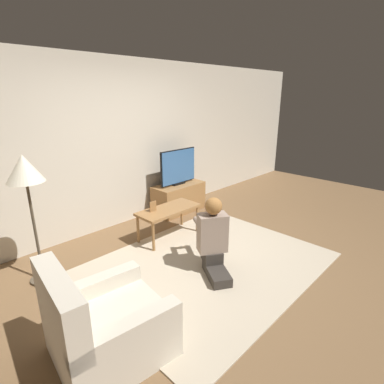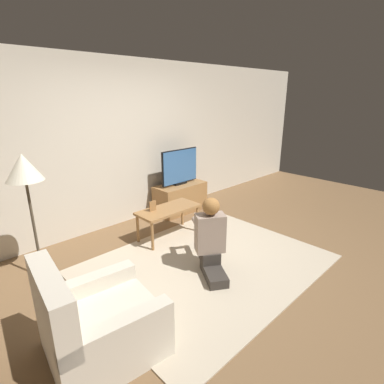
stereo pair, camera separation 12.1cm
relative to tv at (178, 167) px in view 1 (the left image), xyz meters
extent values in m
plane|color=brown|center=(-0.99, -1.60, -0.83)|extent=(10.00, 10.00, 0.00)
cube|color=beige|center=(-0.99, 0.33, 0.47)|extent=(10.00, 0.06, 2.60)
cube|color=#BCAD93|center=(-0.99, -1.60, -0.83)|extent=(2.85, 2.25, 0.02)
cube|color=olive|center=(0.00, 0.00, -0.58)|extent=(0.95, 0.45, 0.51)
cube|color=black|center=(0.00, 0.00, -0.30)|extent=(0.27, 0.08, 0.04)
cube|color=black|center=(0.00, 0.00, 0.01)|extent=(0.79, 0.03, 0.61)
cube|color=#38669E|center=(0.00, 0.00, 0.01)|extent=(0.76, 0.04, 0.58)
cube|color=olive|center=(-0.84, -0.68, -0.39)|extent=(0.95, 0.43, 0.04)
cylinder|color=olive|center=(-1.27, -0.85, -0.62)|extent=(0.04, 0.04, 0.43)
cylinder|color=olive|center=(-0.41, -0.85, -0.62)|extent=(0.04, 0.04, 0.43)
cylinder|color=olive|center=(-1.27, -0.50, -0.62)|extent=(0.04, 0.04, 0.43)
cylinder|color=olive|center=(-0.41, -0.50, -0.62)|extent=(0.04, 0.04, 0.43)
cylinder|color=#4C4233|center=(-2.59, -0.45, -0.82)|extent=(0.28, 0.28, 0.03)
cylinder|color=#4C4233|center=(-2.59, -0.45, -0.10)|extent=(0.03, 0.03, 1.40)
cone|color=#EFE5C6|center=(-2.59, -0.45, 0.50)|extent=(0.38, 0.38, 0.29)
cube|color=beige|center=(-2.57, -1.92, -0.64)|extent=(0.95, 0.90, 0.38)
cube|color=beige|center=(-2.92, -1.88, -0.21)|extent=(0.26, 0.81, 0.49)
cube|color=beige|center=(-2.61, -2.25, -0.57)|extent=(0.87, 0.24, 0.52)
cube|color=beige|center=(-2.53, -1.59, -0.57)|extent=(0.87, 0.24, 0.52)
cube|color=#332D28|center=(-1.16, -1.87, -0.76)|extent=(0.44, 0.53, 0.11)
cube|color=#332D28|center=(-1.06, -1.71, -0.64)|extent=(0.31, 0.32, 0.14)
cube|color=gray|center=(-1.06, -1.71, -0.34)|extent=(0.39, 0.35, 0.46)
sphere|color=tan|center=(-1.06, -1.71, -0.01)|extent=(0.20, 0.20, 0.20)
sphere|color=#9E6B38|center=(-1.07, -1.72, 0.01)|extent=(0.20, 0.20, 0.20)
cube|color=black|center=(-0.86, -1.39, -0.31)|extent=(0.13, 0.11, 0.04)
cylinder|color=gray|center=(-0.84, -1.55, -0.31)|extent=(0.22, 0.29, 0.07)
cylinder|color=gray|center=(-1.01, -1.44, -0.31)|extent=(0.22, 0.29, 0.07)
cube|color=olive|center=(-1.07, -0.60, -0.29)|extent=(0.11, 0.01, 0.15)
camera|label=1|loc=(-3.53, -3.77, 1.22)|focal=28.00mm
camera|label=2|loc=(-3.44, -3.86, 1.22)|focal=28.00mm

